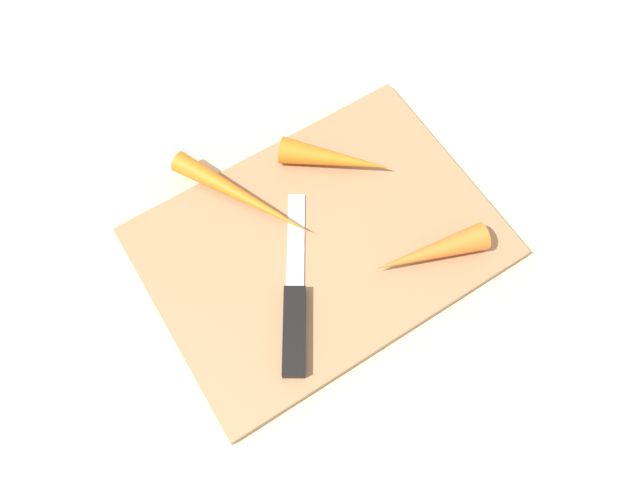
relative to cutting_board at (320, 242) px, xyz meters
name	(u,v)px	position (x,y,z in m)	size (l,w,h in m)	color
ground_plane	(320,245)	(0.00, 0.00, -0.01)	(1.40, 1.40, 0.00)	#C6B793
cutting_board	(320,242)	(0.00, 0.00, 0.00)	(0.36, 0.26, 0.01)	#99704C
knife	(295,318)	(-0.07, -0.06, 0.01)	(0.12, 0.18, 0.01)	#B7B7BC
carrot_shortest	(430,252)	(0.08, -0.08, 0.02)	(0.03, 0.03, 0.12)	orange
carrot_longest	(242,196)	(-0.05, 0.08, 0.02)	(0.02, 0.02, 0.17)	orange
carrot_medium	(335,159)	(0.06, 0.07, 0.02)	(0.03, 0.03, 0.12)	orange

